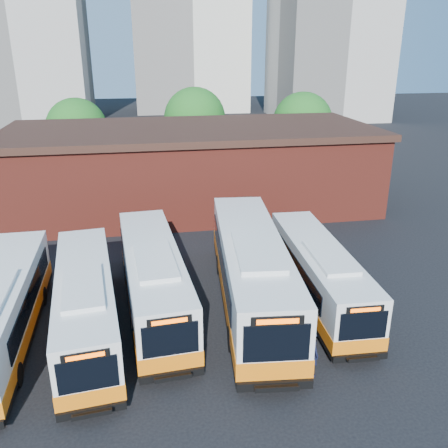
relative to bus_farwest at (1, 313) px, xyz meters
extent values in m
plane|color=black|center=(10.32, -2.19, -1.46)|extent=(220.00, 220.00, 0.00)
cube|color=silver|center=(0.00, 0.03, 0.21)|extent=(2.62, 11.35, 2.68)
cube|color=orange|center=(0.00, 0.03, -0.56)|extent=(2.67, 11.40, 0.66)
cube|color=black|center=(0.00, 0.03, -1.03)|extent=(2.66, 11.39, 0.24)
cube|color=black|center=(1.22, 0.43, 0.47)|extent=(0.22, 8.82, 0.99)
cylinder|color=black|center=(1.15, -3.15, -0.99)|extent=(0.32, 0.95, 0.94)
cylinder|color=black|center=(1.03, 3.07, -0.99)|extent=(0.32, 0.95, 0.94)
cube|color=silver|center=(3.55, 0.03, 0.19)|extent=(3.51, 11.31, 2.64)
cube|color=orange|center=(3.55, 0.03, -0.58)|extent=(3.56, 11.36, 0.65)
cube|color=black|center=(3.55, 0.03, -1.04)|extent=(3.55, 11.35, 0.23)
cube|color=black|center=(4.13, -5.52, 0.44)|extent=(2.00, 0.27, 1.25)
cube|color=black|center=(4.13, -5.53, 1.21)|extent=(1.57, 0.22, 0.30)
cube|color=#FF5905|center=(4.14, -5.57, 1.21)|extent=(1.25, 0.15, 0.17)
cube|color=black|center=(4.14, -5.58, -1.04)|extent=(2.36, 0.38, 0.30)
cube|color=black|center=(4.16, -5.79, -0.95)|extent=(1.37, 0.49, 0.06)
cube|color=black|center=(4.18, -5.96, -0.88)|extent=(1.34, 0.18, 0.17)
cube|color=black|center=(2.31, 0.28, 0.44)|extent=(0.95, 8.63, 0.97)
cube|color=black|center=(4.71, 0.53, 0.44)|extent=(0.95, 8.63, 0.97)
cube|color=silver|center=(3.69, -1.35, 1.60)|extent=(2.01, 4.04, 0.20)
cylinder|color=black|center=(2.81, -3.21, -1.00)|extent=(0.39, 0.95, 0.93)
cylinder|color=black|center=(4.94, -2.99, -1.00)|extent=(0.39, 0.95, 0.93)
cylinder|color=black|center=(2.17, 2.87, -1.00)|extent=(0.39, 0.95, 0.93)
cylinder|color=black|center=(4.30, 3.10, -1.00)|extent=(0.39, 0.95, 0.93)
cube|color=silver|center=(6.59, 1.76, 0.28)|extent=(3.32, 11.91, 2.79)
cube|color=orange|center=(6.59, 1.76, -0.53)|extent=(3.37, 11.96, 0.69)
cube|color=black|center=(6.59, 1.76, -1.02)|extent=(3.36, 11.95, 0.25)
cube|color=black|center=(7.00, -4.14, 0.55)|extent=(2.12, 0.21, 1.32)
cube|color=black|center=(7.00, -4.15, 1.37)|extent=(1.67, 0.18, 0.31)
cube|color=#FF5905|center=(7.01, -4.18, 1.37)|extent=(1.32, 0.11, 0.18)
cube|color=black|center=(7.01, -4.19, -1.02)|extent=(2.50, 0.31, 0.31)
cube|color=black|center=(7.02, -4.42, -0.92)|extent=(1.44, 0.47, 0.06)
cube|color=black|center=(7.04, -4.60, -0.85)|extent=(1.42, 0.14, 0.18)
cube|color=black|center=(5.29, 2.06, 0.55)|extent=(0.69, 9.16, 1.03)
cube|color=black|center=(7.83, 2.24, 0.55)|extent=(0.69, 9.16, 1.03)
cube|color=silver|center=(6.69, 0.29, 1.78)|extent=(1.99, 4.23, 0.22)
cylinder|color=black|center=(5.69, -1.64, -0.97)|extent=(0.38, 1.00, 0.98)
cylinder|color=black|center=(7.95, -1.48, -0.97)|extent=(0.38, 1.00, 0.98)
cylinder|color=black|center=(5.24, 4.81, -0.97)|extent=(0.38, 1.00, 0.98)
cylinder|color=black|center=(7.50, 4.97, -0.97)|extent=(0.38, 1.00, 0.98)
cube|color=silver|center=(11.37, 1.27, 0.53)|extent=(4.17, 13.64, 3.19)
cube|color=orange|center=(11.37, 1.27, -0.40)|extent=(4.23, 13.70, 0.78)
cube|color=black|center=(11.37, 1.27, -0.96)|extent=(4.22, 13.69, 0.28)
cube|color=black|center=(10.71, -5.44, 0.83)|extent=(2.42, 0.31, 1.51)
cube|color=black|center=(10.71, -5.45, 1.76)|extent=(1.90, 0.25, 0.36)
cube|color=#FF5905|center=(10.70, -5.49, 1.76)|extent=(1.50, 0.17, 0.20)
cube|color=black|center=(10.70, -5.51, -0.96)|extent=(2.85, 0.44, 0.36)
cube|color=black|center=(10.67, -5.76, -0.84)|extent=(1.66, 0.58, 0.07)
cube|color=black|center=(10.65, -5.96, -0.77)|extent=(1.62, 0.21, 0.20)
cube|color=black|center=(9.97, 1.86, 0.83)|extent=(1.09, 10.42, 1.17)
cube|color=black|center=(12.87, 1.57, 0.83)|extent=(1.09, 10.42, 1.17)
cube|color=silver|center=(11.21, -0.40, 2.23)|extent=(2.39, 4.87, 0.25)
cylinder|color=black|center=(9.71, -2.38, -0.90)|extent=(0.47, 1.15, 1.12)
cylinder|color=black|center=(12.28, -2.64, -0.90)|extent=(0.47, 1.15, 1.12)
cylinder|color=black|center=(10.44, 4.96, -0.90)|extent=(0.47, 1.15, 1.12)
cylinder|color=black|center=(13.01, 4.71, -0.90)|extent=(0.47, 1.15, 1.12)
cube|color=silver|center=(14.84, 1.15, 0.15)|extent=(2.77, 10.97, 2.58)
cube|color=orange|center=(14.84, 1.15, -0.60)|extent=(2.82, 11.01, 0.63)
cube|color=black|center=(14.84, 1.15, -1.05)|extent=(2.81, 11.00, 0.23)
cube|color=black|center=(14.61, -4.31, 0.40)|extent=(1.97, 0.14, 1.22)
cube|color=black|center=(14.61, -4.32, 1.15)|extent=(1.54, 0.12, 0.29)
cube|color=#FF5905|center=(14.61, -4.35, 1.15)|extent=(1.22, 0.07, 0.16)
cube|color=black|center=(14.61, -4.36, -1.05)|extent=(2.31, 0.22, 0.29)
cube|color=black|center=(14.60, -4.57, -0.96)|extent=(1.33, 0.40, 0.05)
cube|color=black|center=(14.59, -4.74, -0.90)|extent=(1.31, 0.09, 0.16)
cube|color=black|center=(13.68, 1.56, 0.40)|extent=(0.40, 8.48, 0.95)
cube|color=black|center=(16.03, 1.46, 0.40)|extent=(0.40, 8.48, 0.95)
cube|color=silver|center=(14.78, -0.21, 1.53)|extent=(1.73, 3.87, 0.20)
cylinder|color=black|center=(13.67, -1.88, -1.01)|extent=(0.33, 0.92, 0.91)
cylinder|color=black|center=(15.76, -1.97, -1.01)|extent=(0.33, 0.92, 0.91)
cylinder|color=black|center=(13.92, 4.09, -1.01)|extent=(0.33, 0.92, 0.91)
cylinder|color=black|center=(16.01, 4.01, -1.01)|extent=(0.33, 0.92, 0.91)
imported|color=black|center=(12.45, -4.49, -0.47)|extent=(0.67, 0.83, 1.97)
cube|color=maroon|center=(10.32, 17.81, 1.54)|extent=(28.00, 12.00, 6.00)
cube|color=black|center=(10.32, 17.81, 4.69)|extent=(28.60, 12.60, 0.50)
cube|color=black|center=(13.32, 11.78, -0.26)|extent=(1.20, 0.08, 2.40)
cylinder|color=#382314|center=(0.32, 29.81, -0.11)|extent=(0.36, 0.36, 2.70)
sphere|color=#195818|center=(0.32, 29.81, 3.19)|extent=(6.00, 6.00, 6.00)
cylinder|color=#382314|center=(12.32, 31.81, 0.02)|extent=(0.36, 0.36, 2.95)
sphere|color=#195818|center=(12.32, 31.81, 3.63)|extent=(6.56, 6.56, 6.56)
cylinder|color=#382314|center=(23.32, 28.81, -0.05)|extent=(0.36, 0.36, 2.81)
sphere|color=#195818|center=(23.32, 28.81, 3.38)|extent=(6.24, 6.24, 6.24)
camera|label=1|loc=(6.32, -19.23, 10.75)|focal=38.00mm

